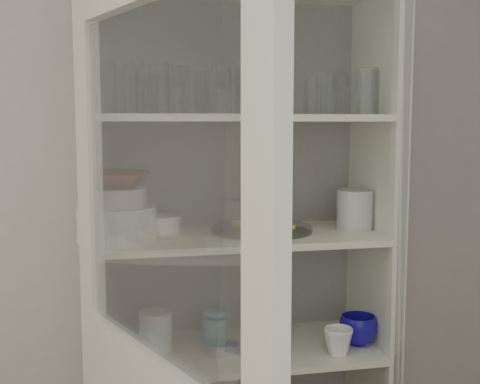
{
  "coord_description": "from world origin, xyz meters",
  "views": [
    {
      "loc": [
        -0.21,
        -0.7,
        1.63
      ],
      "look_at": [
        0.2,
        1.27,
        1.4
      ],
      "focal_mm": 45.0,
      "sensor_mm": 36.0,
      "label": 1
    }
  ],
  "objects_px": {
    "goblet_1": "(228,90)",
    "teal_jar": "(215,327)",
    "goblet_3": "(340,92)",
    "white_canister": "(156,331)",
    "glass_platter": "(262,229)",
    "yellow_trivet": "(262,224)",
    "grey_bowl_stack": "(355,210)",
    "mug_blue": "(358,330)",
    "white_ramekin": "(263,214)",
    "mug_teal": "(260,323)",
    "terracotta_bowl": "(116,180)",
    "measuring_cups": "(219,348)",
    "cream_bowl": "(117,197)",
    "goblet_0": "(171,89)",
    "plate_stack_front": "(117,224)",
    "goblet_2": "(244,90)",
    "plate_stack_back": "(150,223)",
    "mug_white": "(338,341)",
    "pantry_cabinet": "(236,318)"
  },
  "relations": [
    {
      "from": "goblet_1",
      "to": "teal_jar",
      "type": "relative_size",
      "value": 1.7
    },
    {
      "from": "goblet_3",
      "to": "white_canister",
      "type": "xyz_separation_m",
      "value": [
        -0.67,
        -0.04,
        -0.82
      ]
    },
    {
      "from": "glass_platter",
      "to": "yellow_trivet",
      "type": "distance_m",
      "value": 0.02
    },
    {
      "from": "yellow_trivet",
      "to": "grey_bowl_stack",
      "type": "distance_m",
      "value": 0.33
    },
    {
      "from": "mug_blue",
      "to": "white_ramekin",
      "type": "bearing_deg",
      "value": -176.64
    },
    {
      "from": "mug_teal",
      "to": "white_canister",
      "type": "height_order",
      "value": "white_canister"
    },
    {
      "from": "terracotta_bowl",
      "to": "measuring_cups",
      "type": "bearing_deg",
      "value": 1.35
    },
    {
      "from": "cream_bowl",
      "to": "mug_blue",
      "type": "height_order",
      "value": "cream_bowl"
    },
    {
      "from": "goblet_0",
      "to": "yellow_trivet",
      "type": "bearing_deg",
      "value": -19.01
    },
    {
      "from": "cream_bowl",
      "to": "plate_stack_front",
      "type": "bearing_deg",
      "value": 0.0
    },
    {
      "from": "yellow_trivet",
      "to": "measuring_cups",
      "type": "height_order",
      "value": "yellow_trivet"
    },
    {
      "from": "grey_bowl_stack",
      "to": "goblet_0",
      "type": "bearing_deg",
      "value": 168.65
    },
    {
      "from": "white_canister",
      "to": "goblet_2",
      "type": "bearing_deg",
      "value": 10.33
    },
    {
      "from": "white_canister",
      "to": "teal_jar",
      "type": "bearing_deg",
      "value": 9.07
    },
    {
      "from": "goblet_1",
      "to": "measuring_cups",
      "type": "bearing_deg",
      "value": -111.31
    },
    {
      "from": "goblet_3",
      "to": "glass_platter",
      "type": "height_order",
      "value": "goblet_3"
    },
    {
      "from": "yellow_trivet",
      "to": "measuring_cups",
      "type": "bearing_deg",
      "value": -158.94
    },
    {
      "from": "cream_bowl",
      "to": "plate_stack_back",
      "type": "bearing_deg",
      "value": 57.48
    },
    {
      "from": "plate_stack_back",
      "to": "mug_teal",
      "type": "distance_m",
      "value": 0.54
    },
    {
      "from": "mug_blue",
      "to": "mug_teal",
      "type": "bearing_deg",
      "value": 173.32
    },
    {
      "from": "plate_stack_front",
      "to": "measuring_cups",
      "type": "xyz_separation_m",
      "value": [
        0.33,
        0.01,
        -0.44
      ]
    },
    {
      "from": "mug_white",
      "to": "teal_jar",
      "type": "distance_m",
      "value": 0.44
    },
    {
      "from": "goblet_1",
      "to": "mug_blue",
      "type": "relative_size",
      "value": 1.38
    },
    {
      "from": "measuring_cups",
      "to": "goblet_0",
      "type": "bearing_deg",
      "value": 128.53
    },
    {
      "from": "yellow_trivet",
      "to": "glass_platter",
      "type": "bearing_deg",
      "value": 0.0
    },
    {
      "from": "goblet_0",
      "to": "mug_teal",
      "type": "height_order",
      "value": "goblet_0"
    },
    {
      "from": "plate_stack_front",
      "to": "white_canister",
      "type": "xyz_separation_m",
      "value": [
        0.12,
        0.09,
        -0.39
      ]
    },
    {
      "from": "plate_stack_front",
      "to": "mug_white",
      "type": "height_order",
      "value": "plate_stack_front"
    },
    {
      "from": "mug_white",
      "to": "white_canister",
      "type": "relative_size",
      "value": 0.73
    },
    {
      "from": "teal_jar",
      "to": "pantry_cabinet",
      "type": "bearing_deg",
      "value": 3.33
    },
    {
      "from": "terracotta_bowl",
      "to": "glass_platter",
      "type": "xyz_separation_m",
      "value": [
        0.49,
        0.07,
        -0.19
      ]
    },
    {
      "from": "terracotta_bowl",
      "to": "goblet_3",
      "type": "bearing_deg",
      "value": 9.26
    },
    {
      "from": "pantry_cabinet",
      "to": "goblet_0",
      "type": "xyz_separation_m",
      "value": [
        -0.22,
        0.05,
        0.81
      ]
    },
    {
      "from": "goblet_3",
      "to": "mug_white",
      "type": "distance_m",
      "value": 0.87
    },
    {
      "from": "mug_blue",
      "to": "measuring_cups",
      "type": "height_order",
      "value": "mug_blue"
    },
    {
      "from": "plate_stack_back",
      "to": "cream_bowl",
      "type": "distance_m",
      "value": 0.24
    },
    {
      "from": "goblet_3",
      "to": "cream_bowl",
      "type": "xyz_separation_m",
      "value": [
        -0.79,
        -0.13,
        -0.34
      ]
    },
    {
      "from": "goblet_0",
      "to": "yellow_trivet",
      "type": "relative_size",
      "value": 1.05
    },
    {
      "from": "cream_bowl",
      "to": "white_ramekin",
      "type": "height_order",
      "value": "cream_bowl"
    },
    {
      "from": "goblet_3",
      "to": "mug_white",
      "type": "height_order",
      "value": "goblet_3"
    },
    {
      "from": "terracotta_bowl",
      "to": "measuring_cups",
      "type": "xyz_separation_m",
      "value": [
        0.33,
        0.01,
        -0.58
      ]
    },
    {
      "from": "goblet_1",
      "to": "goblet_0",
      "type": "bearing_deg",
      "value": -177.49
    },
    {
      "from": "plate_stack_back",
      "to": "yellow_trivet",
      "type": "height_order",
      "value": "plate_stack_back"
    },
    {
      "from": "cream_bowl",
      "to": "white_canister",
      "type": "height_order",
      "value": "cream_bowl"
    },
    {
      "from": "pantry_cabinet",
      "to": "goblet_0",
      "type": "height_order",
      "value": "pantry_cabinet"
    },
    {
      "from": "cream_bowl",
      "to": "measuring_cups",
      "type": "xyz_separation_m",
      "value": [
        0.33,
        0.01,
        -0.52
      ]
    },
    {
      "from": "plate_stack_back",
      "to": "yellow_trivet",
      "type": "relative_size",
      "value": 1.29
    },
    {
      "from": "yellow_trivet",
      "to": "goblet_3",
      "type": "bearing_deg",
      "value": 10.85
    },
    {
      "from": "goblet_3",
      "to": "yellow_trivet",
      "type": "relative_size",
      "value": 0.98
    },
    {
      "from": "terracotta_bowl",
      "to": "cream_bowl",
      "type": "bearing_deg",
      "value": 180.0
    }
  ]
}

